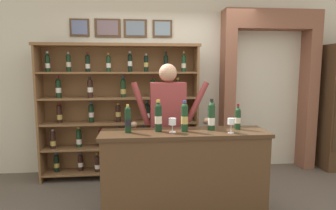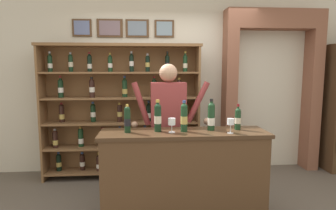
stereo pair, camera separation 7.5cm
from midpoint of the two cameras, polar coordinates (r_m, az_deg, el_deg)
The scene contains 12 objects.
back_wall at distance 4.63m, azimuth 1.05°, elevation 7.80°, with size 12.00×0.19×3.33m.
wine_shelf at distance 4.29m, azimuth -8.71°, elevation -0.72°, with size 2.32×0.35×1.97m.
archway_doorway at distance 4.92m, azimuth 19.86°, elevation 4.48°, with size 1.53×0.45×2.52m.
tasting_counter at distance 3.23m, azimuth 3.87°, elevation -13.58°, with size 1.80×0.49×0.95m.
shopkeeper at distance 3.53m, azimuth 0.69°, elevation -2.30°, with size 0.98×0.22×1.68m.
tasting_bottle_rosso at distance 3.04m, azimuth -7.38°, elevation -2.80°, with size 0.07×0.07×0.30m.
tasting_bottle_bianco at distance 3.06m, azimuth -1.34°, elevation -2.33°, with size 0.08×0.08×0.34m.
tasting_bottle_prosecco at distance 3.07m, azimuth 3.91°, elevation -2.39°, with size 0.08×0.08×0.34m.
tasting_bottle_vin_santo at distance 3.17m, azimuth 9.27°, elevation -2.23°, with size 0.08×0.08×0.35m.
tasting_bottle_riserva at distance 3.26m, azimuth 14.37°, elevation -2.57°, with size 0.07×0.07×0.29m.
wine_glass_spare at distance 3.06m, azimuth 13.06°, elevation -3.36°, with size 0.07×0.07×0.16m.
wine_glass_center at distance 3.02m, azimuth 1.46°, elevation -3.48°, with size 0.08×0.08×0.15m.
Camera 2 is at (-0.40, -2.99, 1.63)m, focal length 30.64 mm.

